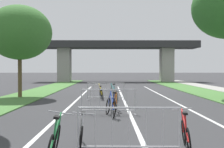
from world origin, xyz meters
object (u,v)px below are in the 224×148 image
object	(u,v)px
crowd_barrier_third	(106,91)
bicycle_teal_2	(114,93)
tree_left_maple_mid	(20,33)
bicycle_green_0	(54,143)
crowd_barrier_second	(108,102)
bicycle_yellow_6	(101,93)
bicycle_silver_5	(81,133)
bicycle_red_3	(186,135)
bicycle_blue_1	(111,107)
crowd_barrier_nearest	(129,131)
bicycle_orange_4	(115,104)

from	to	relation	value
crowd_barrier_third	bicycle_teal_2	world-z (taller)	crowd_barrier_third
tree_left_maple_mid	bicycle_green_0	world-z (taller)	tree_left_maple_mid
crowd_barrier_second	bicycle_green_0	size ratio (longest dim) A/B	1.37
tree_left_maple_mid	bicycle_yellow_6	xyz separation A→B (m)	(5.36, -1.14, -3.88)
bicycle_green_0	bicycle_silver_5	world-z (taller)	bicycle_green_0
bicycle_red_3	bicycle_silver_5	xyz separation A→B (m)	(-2.42, 0.18, -0.01)
bicycle_blue_1	crowd_barrier_third	bearing A→B (deg)	81.34
tree_left_maple_mid	crowd_barrier_nearest	world-z (taller)	tree_left_maple_mid
crowd_barrier_nearest	bicycle_green_0	size ratio (longest dim) A/B	1.37
bicycle_orange_4	tree_left_maple_mid	bearing A→B (deg)	-40.18
bicycle_red_3	bicycle_green_0	bearing A→B (deg)	-156.40
crowd_barrier_second	bicycle_blue_1	distance (m)	0.55
crowd_barrier_second	bicycle_orange_4	bearing A→B (deg)	62.93
crowd_barrier_second	bicycle_red_3	size ratio (longest dim) A/B	1.41
tree_left_maple_mid	crowd_barrier_third	bearing A→B (deg)	-15.72
bicycle_green_0	crowd_barrier_third	bearing A→B (deg)	83.38
bicycle_green_0	bicycle_red_3	bearing A→B (deg)	13.44
crowd_barrier_second	bicycle_green_0	world-z (taller)	crowd_barrier_second
tree_left_maple_mid	bicycle_teal_2	xyz separation A→B (m)	(6.15, -1.21, -3.87)
crowd_barrier_third	bicycle_silver_5	bearing A→B (deg)	-92.16
crowd_barrier_nearest	bicycle_yellow_6	world-z (taller)	crowd_barrier_nearest
crowd_barrier_nearest	crowd_barrier_second	size ratio (longest dim) A/B	1.00
crowd_barrier_third	bicycle_red_3	bearing A→B (deg)	-79.86
bicycle_red_3	bicycle_yellow_6	xyz separation A→B (m)	(-2.29, 11.65, 0.01)
crowd_barrier_third	bicycle_orange_4	distance (m)	5.22
bicycle_red_3	bicycle_silver_5	distance (m)	2.43
bicycle_red_3	bicycle_silver_5	size ratio (longest dim) A/B	0.99
crowd_barrier_second	bicycle_red_3	bearing A→B (deg)	-71.50
crowd_barrier_third	bicycle_yellow_6	world-z (taller)	crowd_barrier_third
crowd_barrier_nearest	bicycle_blue_1	distance (m)	5.27
crowd_barrier_nearest	bicycle_red_3	bearing A→B (deg)	15.31
bicycle_silver_5	bicycle_green_0	bearing A→B (deg)	60.26
crowd_barrier_nearest	crowd_barrier_third	size ratio (longest dim) A/B	1.00
bicycle_blue_1	crowd_barrier_nearest	bearing A→B (deg)	-97.24
bicycle_red_3	bicycle_orange_4	world-z (taller)	bicycle_orange_4
crowd_barrier_second	crowd_barrier_third	distance (m)	5.79
bicycle_green_0	bicycle_silver_5	size ratio (longest dim) A/B	1.02
crowd_barrier_third	bicycle_red_3	distance (m)	11.38
tree_left_maple_mid	crowd_barrier_second	bearing A→B (deg)	-51.62
tree_left_maple_mid	bicycle_red_3	bearing A→B (deg)	-59.11
crowd_barrier_nearest	bicycle_silver_5	distance (m)	1.23
crowd_barrier_second	bicycle_red_3	world-z (taller)	crowd_barrier_second
bicycle_blue_1	bicycle_yellow_6	distance (m)	6.79
crowd_barrier_second	bicycle_yellow_6	distance (m)	6.26
bicycle_silver_5	bicycle_yellow_6	size ratio (longest dim) A/B	1.00
bicycle_blue_1	bicycle_red_3	size ratio (longest dim) A/B	1.11
crowd_barrier_third	bicycle_silver_5	xyz separation A→B (m)	(-0.42, -11.02, -0.16)
bicycle_teal_2	bicycle_yellow_6	distance (m)	0.79
crowd_barrier_second	bicycle_red_3	xyz separation A→B (m)	(1.81, -5.42, -0.15)
bicycle_silver_5	bicycle_teal_2	bearing A→B (deg)	-99.84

